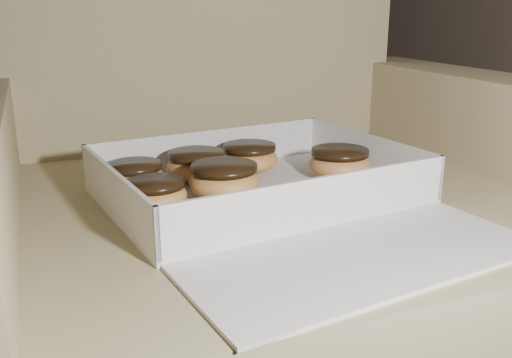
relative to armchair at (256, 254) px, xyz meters
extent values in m
cube|color=tan|center=(0.00, -0.05, -0.09)|extent=(0.80, 0.80, 0.47)
cube|color=tan|center=(0.43, -0.05, -0.02)|extent=(0.13, 0.80, 0.62)
cube|color=silver|center=(-0.04, -0.09, 0.14)|extent=(0.47, 0.38, 0.01)
cube|color=silver|center=(-0.06, 0.07, 0.18)|extent=(0.43, 0.07, 0.06)
cube|color=silver|center=(-0.01, -0.24, 0.18)|extent=(0.43, 0.07, 0.06)
cube|color=silver|center=(-0.25, -0.12, 0.18)|extent=(0.05, 0.32, 0.06)
cube|color=silver|center=(0.17, -0.06, 0.18)|extent=(0.05, 0.32, 0.06)
cube|color=#BA4B4C|center=(0.18, -0.06, 0.18)|extent=(0.05, 0.31, 0.05)
cube|color=silver|center=(0.00, -0.34, 0.14)|extent=(0.44, 0.24, 0.01)
ellipsoid|color=#DE9E4D|center=(-0.19, -0.11, 0.17)|extent=(0.08, 0.08, 0.04)
cylinder|color=black|center=(-0.19, -0.11, 0.18)|extent=(0.08, 0.08, 0.01)
ellipsoid|color=#DE9E4D|center=(-0.01, 0.01, 0.17)|extent=(0.09, 0.09, 0.05)
cylinder|color=black|center=(-0.01, 0.01, 0.19)|extent=(0.09, 0.09, 0.01)
ellipsoid|color=#DE9E4D|center=(-0.20, -0.02, 0.17)|extent=(0.09, 0.09, 0.04)
cylinder|color=black|center=(-0.20, -0.02, 0.18)|extent=(0.08, 0.08, 0.01)
ellipsoid|color=#DE9E4D|center=(0.11, -0.07, 0.17)|extent=(0.10, 0.10, 0.05)
cylinder|color=black|center=(0.11, -0.07, 0.19)|extent=(0.09, 0.09, 0.01)
ellipsoid|color=#DE9E4D|center=(-0.09, -0.10, 0.17)|extent=(0.10, 0.10, 0.05)
cylinder|color=black|center=(-0.09, -0.10, 0.19)|extent=(0.10, 0.10, 0.01)
ellipsoid|color=#DE9E4D|center=(-0.10, 0.00, 0.17)|extent=(0.09, 0.09, 0.05)
cylinder|color=black|center=(-0.10, 0.00, 0.19)|extent=(0.09, 0.09, 0.01)
ellipsoid|color=black|center=(-0.03, -0.20, 0.15)|extent=(0.01, 0.01, 0.00)
ellipsoid|color=black|center=(0.15, -0.11, 0.15)|extent=(0.01, 0.01, 0.00)
ellipsoid|color=black|center=(-0.16, -0.20, 0.15)|extent=(0.01, 0.01, 0.00)
ellipsoid|color=black|center=(-0.02, -0.23, 0.15)|extent=(0.01, 0.01, 0.00)
camera|label=1|loc=(-0.33, -0.84, 0.41)|focal=40.00mm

